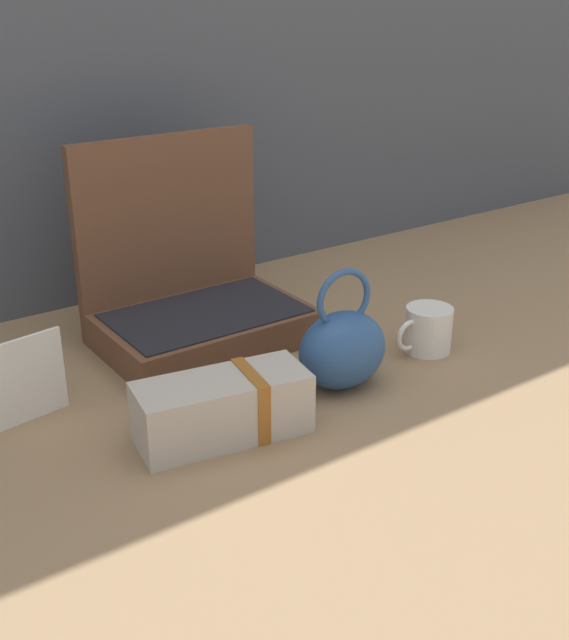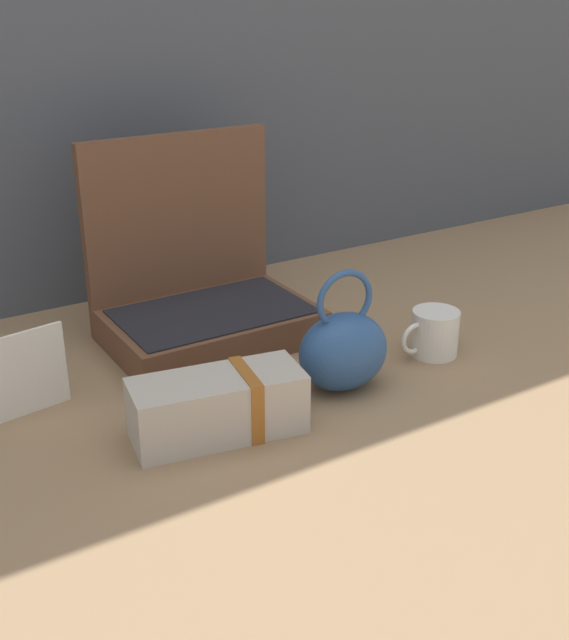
% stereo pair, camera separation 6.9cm
% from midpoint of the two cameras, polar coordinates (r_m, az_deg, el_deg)
% --- Properties ---
extents(ground_plane, '(6.00, 6.00, 0.00)m').
position_cam_midpoint_polar(ground_plane, '(1.37, 1.46, -4.73)').
color(ground_plane, '#8C6D4C').
extents(open_suitcase, '(0.38, 0.27, 0.38)m').
position_cam_midpoint_polar(open_suitcase, '(1.53, -4.77, 2.01)').
color(open_suitcase, brown).
rests_on(open_suitcase, ground_plane).
extents(teal_pouch_handbag, '(0.17, 0.13, 0.21)m').
position_cam_midpoint_polar(teal_pouch_handbag, '(1.33, 5.72, -2.12)').
color(teal_pouch_handbag, '#284C7F').
rests_on(teal_pouch_handbag, ground_plane).
extents(cream_toiletry_bag, '(0.27, 0.15, 0.10)m').
position_cam_midpoint_polar(cream_toiletry_bag, '(1.21, -3.02, -6.16)').
color(cream_toiletry_bag, '#B2A899').
rests_on(cream_toiletry_bag, ground_plane).
extents(coffee_mug, '(0.12, 0.09, 0.09)m').
position_cam_midpoint_polar(coffee_mug, '(1.49, 11.96, -0.93)').
color(coffee_mug, silver).
rests_on(coffee_mug, ground_plane).
extents(info_card_left, '(0.12, 0.03, 0.14)m').
position_cam_midpoint_polar(info_card_left, '(1.31, -16.34, -3.61)').
color(info_card_left, silver).
rests_on(info_card_left, ground_plane).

